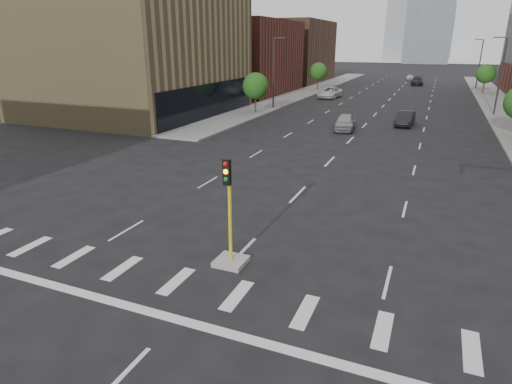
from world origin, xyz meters
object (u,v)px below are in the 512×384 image
Objects in this scene: median_traffic_signal at (230,242)px; car_distant at (410,77)px; car_near_left at (345,122)px; car_mid_right at (405,119)px; car_far_left at (330,93)px; car_deep_right at (417,81)px.

median_traffic_signal is 95.64m from car_distant.
car_near_left is 1.02× the size of car_mid_right.
car_far_left reaches higher than car_mid_right.
car_near_left reaches higher than car_mid_right.
car_near_left is 0.82× the size of car_deep_right.
car_deep_right is 1.44× the size of car_distant.
car_far_left is 1.04× the size of car_deep_right.
median_traffic_signal is 0.95× the size of car_mid_right.
car_far_left is at bearing -116.60° from car_deep_right.
car_distant is (9.56, 40.18, -0.15)m from car_far_left.
car_far_left is at bearing 125.33° from car_mid_right.
car_near_left is at bearing -98.55° from car_deep_right.
car_near_left is at bearing -99.14° from car_distant.
median_traffic_signal reaches higher than car_distant.
car_far_left is at bearing -110.87° from car_distant.
car_mid_right is (3.97, 34.57, -0.21)m from median_traffic_signal.
car_far_left is at bearing 99.33° from car_near_left.
car_near_left is 26.92m from car_far_left.
median_traffic_signal is 83.94m from car_deep_right.
car_near_left reaches higher than car_distant.
car_deep_right is at bearing 88.29° from median_traffic_signal.
car_mid_right is 0.80× the size of car_deep_right.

